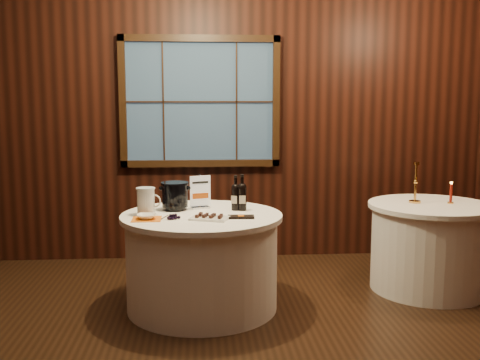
{
  "coord_description": "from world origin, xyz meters",
  "views": [
    {
      "loc": [
        -0.01,
        -3.37,
        1.65
      ],
      "look_at": [
        0.3,
        0.9,
        1.05
      ],
      "focal_mm": 42.0,
      "sensor_mm": 36.0,
      "label": 1
    }
  ],
  "objects": [
    {
      "name": "orange_napkin",
      "position": [
        -0.42,
        0.83,
        0.77
      ],
      "size": [
        0.22,
        0.22,
        0.0
      ],
      "primitive_type": "cube",
      "rotation": [
        0.0,
        0.0,
        0.01
      ],
      "color": "orange",
      "rests_on": "main_table"
    },
    {
      "name": "port_bottle_left",
      "position": [
        0.28,
        1.14,
        0.89
      ],
      "size": [
        0.07,
        0.08,
        0.29
      ],
      "rotation": [
        0.0,
        0.0,
        -0.43
      ],
      "color": "black",
      "rests_on": "main_table"
    },
    {
      "name": "red_candle",
      "position": [
        2.17,
        1.3,
        0.85
      ],
      "size": [
        0.05,
        0.05,
        0.19
      ],
      "color": "#C88E3E",
      "rests_on": "side_table"
    },
    {
      "name": "port_bottle_right",
      "position": [
        0.33,
        1.13,
        0.9
      ],
      "size": [
        0.07,
        0.07,
        0.3
      ],
      "rotation": [
        0.0,
        0.0,
        -0.04
      ],
      "color": "black",
      "rests_on": "main_table"
    },
    {
      "name": "glass_pitcher",
      "position": [
        -0.43,
        1.01,
        0.88
      ],
      "size": [
        0.2,
        0.15,
        0.21
      ],
      "rotation": [
        0.0,
        0.0,
        -0.22
      ],
      "color": "white",
      "rests_on": "main_table"
    },
    {
      "name": "back_wall",
      "position": [
        0.0,
        2.48,
        1.54
      ],
      "size": [
        6.0,
        0.1,
        3.0
      ],
      "color": "black",
      "rests_on": "ground"
    },
    {
      "name": "sign_stand",
      "position": [
        -0.01,
        1.23,
        0.87
      ],
      "size": [
        0.17,
        0.13,
        0.29
      ],
      "rotation": [
        0.0,
        0.0,
        0.32
      ],
      "color": "silver",
      "rests_on": "main_table"
    },
    {
      "name": "main_table",
      "position": [
        0.0,
        1.0,
        0.39
      ],
      "size": [
        1.28,
        1.28,
        0.77
      ],
      "color": "white",
      "rests_on": "ground"
    },
    {
      "name": "grape_bunch",
      "position": [
        -0.21,
        0.81,
        0.79
      ],
      "size": [
        0.16,
        0.08,
        0.04
      ],
      "rotation": [
        0.0,
        0.0,
        0.25
      ],
      "color": "black",
      "rests_on": "main_table"
    },
    {
      "name": "side_table",
      "position": [
        2.0,
        1.3,
        0.39
      ],
      "size": [
        1.08,
        1.08,
        0.77
      ],
      "color": "white",
      "rests_on": "ground"
    },
    {
      "name": "cracker_bowl",
      "position": [
        -0.42,
        0.83,
        0.79
      ],
      "size": [
        0.15,
        0.15,
        0.04
      ],
      "primitive_type": "imported",
      "rotation": [
        0.0,
        0.0,
        0.04
      ],
      "color": "white",
      "rests_on": "orange_napkin"
    },
    {
      "name": "chocolate_box",
      "position": [
        0.3,
        0.83,
        0.78
      ],
      "size": [
        0.2,
        0.11,
        0.02
      ],
      "primitive_type": "cube",
      "rotation": [
        0.0,
        0.0,
        -0.04
      ],
      "color": "black",
      "rests_on": "main_table"
    },
    {
      "name": "chocolate_plate",
      "position": [
        0.06,
        0.79,
        0.79
      ],
      "size": [
        0.32,
        0.27,
        0.04
      ],
      "rotation": [
        0.0,
        0.0,
        -0.34
      ],
      "color": "white",
      "rests_on": "main_table"
    },
    {
      "name": "ice_bucket",
      "position": [
        -0.22,
        1.18,
        0.89
      ],
      "size": [
        0.23,
        0.23,
        0.23
      ],
      "color": "black",
      "rests_on": "main_table"
    },
    {
      "name": "brass_candlestick",
      "position": [
        1.88,
        1.37,
        0.9
      ],
      "size": [
        0.1,
        0.1,
        0.36
      ],
      "color": "#C88E3E",
      "rests_on": "side_table"
    }
  ]
}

